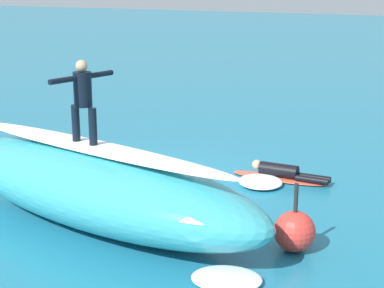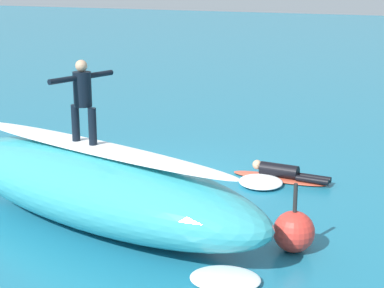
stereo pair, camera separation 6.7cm
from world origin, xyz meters
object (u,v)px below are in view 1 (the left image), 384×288
Objects in this scene: surfboard_riding at (85,145)px; buoy_marker at (295,231)px; surfer_riding at (83,96)px; surfboard_paddling at (279,178)px; surfer_paddling at (285,172)px.

buoy_marker is (-3.83, -0.28, -1.09)m from surfboard_riding.
buoy_marker is (-3.83, -0.28, -1.99)m from surfer_riding.
surfer_paddling reaches higher than surfboard_paddling.
surfboard_paddling is 0.22m from surfer_paddling.
surfboard_paddling is 1.22× the size of surfer_paddling.
surfer_riding is at bearing 57.86° from surfer_paddling.
surfer_paddling is (-2.59, -3.81, -2.14)m from surfer_riding.
surfboard_riding is 1.04× the size of surfer_paddling.
buoy_marker is at bearing 111.41° from surfer_paddling.
surfboard_riding is at bearing 4.19° from buoy_marker.
surfboard_paddling is 3.80m from buoy_marker.
surfer_riding is at bearing 111.62° from surfboard_riding.
surfer_riding is 5.08m from surfer_paddling.
surfer_riding is 4.33m from buoy_marker.
buoy_marker reaches higher than surfboard_paddling.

